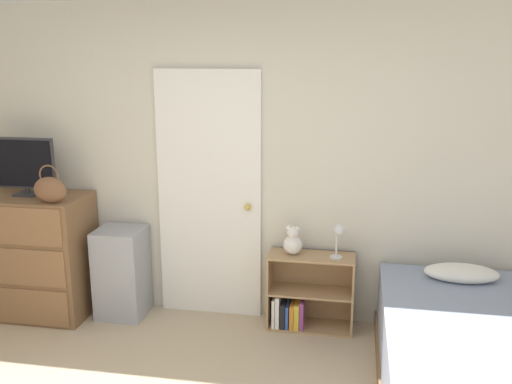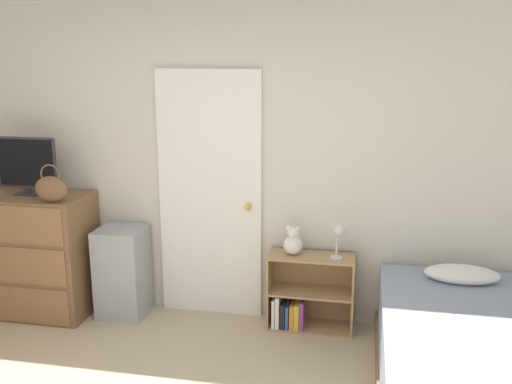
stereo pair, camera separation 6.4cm
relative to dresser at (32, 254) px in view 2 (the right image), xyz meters
The scene contains 10 objects.
wall_back 1.82m from the dresser, 11.21° to the left, with size 10.00×0.06×2.55m.
door_closed 1.59m from the dresser, 10.33° to the left, with size 0.85×0.09×2.03m.
dresser is the anchor object (origin of this frame).
tv 0.76m from the dresser, 56.73° to the left, with size 0.52×0.16×0.47m.
handbag 0.73m from the dresser, 28.26° to the right, with size 0.27×0.10×0.30m.
storage_bin 0.78m from the dresser, ahead, with size 0.38×0.37×0.75m.
bookshelf 2.29m from the dresser, ahead, with size 0.68×0.28×0.61m.
teddy_bear 2.20m from the dresser, ahead, with size 0.15×0.15×0.23m.
desk_lamp 2.56m from the dresser, ahead, with size 0.11×0.11×0.28m.
bed 3.50m from the dresser, 10.84° to the right, with size 1.18×1.88×0.65m.
Camera 2 is at (1.08, -2.15, 2.17)m, focal length 40.00 mm.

